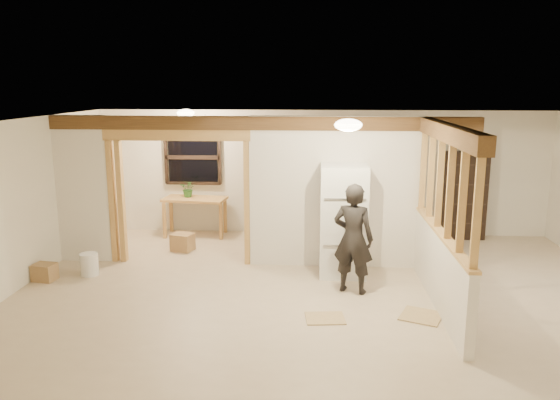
# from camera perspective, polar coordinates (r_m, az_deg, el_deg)

# --- Properties ---
(floor) EXTENTS (9.00, 6.50, 0.01)m
(floor) POSITION_cam_1_polar(r_m,az_deg,el_deg) (8.21, 4.38, -9.48)
(floor) COLOR beige
(floor) RESTS_ON ground
(ceiling) EXTENTS (9.00, 6.50, 0.01)m
(ceiling) POSITION_cam_1_polar(r_m,az_deg,el_deg) (7.65, 4.68, 8.25)
(ceiling) COLOR white
(wall_back) EXTENTS (9.00, 0.01, 2.50)m
(wall_back) POSITION_cam_1_polar(r_m,az_deg,el_deg) (11.03, 4.33, 2.86)
(wall_back) COLOR white
(wall_back) RESTS_ON floor
(wall_front) EXTENTS (9.00, 0.01, 2.50)m
(wall_front) POSITION_cam_1_polar(r_m,az_deg,el_deg) (4.72, 4.97, -9.73)
(wall_front) COLOR white
(wall_front) RESTS_ON floor
(wall_left) EXTENTS (0.01, 6.50, 2.50)m
(wall_left) POSITION_cam_1_polar(r_m,az_deg,el_deg) (8.98, -25.55, -0.40)
(wall_left) COLOR white
(wall_left) RESTS_ON floor
(partition_left_stub) EXTENTS (0.90, 0.12, 2.50)m
(partition_left_stub) POSITION_cam_1_polar(r_m,az_deg,el_deg) (9.83, -19.89, 1.05)
(partition_left_stub) COLOR silver
(partition_left_stub) RESTS_ON floor
(partition_center) EXTENTS (2.80, 0.12, 2.50)m
(partition_center) POSITION_cam_1_polar(r_m,az_deg,el_deg) (9.01, 5.71, 0.77)
(partition_center) COLOR silver
(partition_center) RESTS_ON floor
(doorway_frame) EXTENTS (2.46, 0.14, 2.20)m
(doorway_frame) POSITION_cam_1_polar(r_m,az_deg,el_deg) (9.32, -10.49, 0.07)
(doorway_frame) COLOR tan
(doorway_frame) RESTS_ON floor
(header_beam_back) EXTENTS (7.00, 0.18, 0.22)m
(header_beam_back) POSITION_cam_1_polar(r_m,az_deg,el_deg) (8.90, -1.96, 8.03)
(header_beam_back) COLOR brown
(header_beam_back) RESTS_ON ceiling
(header_beam_right) EXTENTS (0.18, 3.30, 0.22)m
(header_beam_right) POSITION_cam_1_polar(r_m,az_deg,el_deg) (7.46, 17.17, 6.74)
(header_beam_right) COLOR brown
(header_beam_right) RESTS_ON ceiling
(pony_wall) EXTENTS (0.12, 3.20, 1.00)m
(pony_wall) POSITION_cam_1_polar(r_m,az_deg,el_deg) (7.84, 16.32, -7.05)
(pony_wall) COLOR silver
(pony_wall) RESTS_ON floor
(stud_partition) EXTENTS (0.14, 3.20, 1.32)m
(stud_partition) POSITION_cam_1_polar(r_m,az_deg,el_deg) (7.56, 16.83, 1.30)
(stud_partition) COLOR tan
(stud_partition) RESTS_ON pony_wall
(window_back) EXTENTS (1.12, 0.10, 1.10)m
(window_back) POSITION_cam_1_polar(r_m,az_deg,el_deg) (11.18, -9.12, 4.42)
(window_back) COLOR black
(window_back) RESTS_ON wall_back
(ceiling_dome_main) EXTENTS (0.36, 0.36, 0.16)m
(ceiling_dome_main) POSITION_cam_1_polar(r_m,az_deg,el_deg) (7.17, 7.15, 7.79)
(ceiling_dome_main) COLOR #FFEABF
(ceiling_dome_main) RESTS_ON ceiling
(ceiling_dome_util) EXTENTS (0.32, 0.32, 0.14)m
(ceiling_dome_util) POSITION_cam_1_polar(r_m,az_deg,el_deg) (10.23, -9.83, 8.94)
(ceiling_dome_util) COLOR #FFEABF
(ceiling_dome_util) RESTS_ON ceiling
(hanging_bulb) EXTENTS (0.07, 0.07, 0.07)m
(hanging_bulb) POSITION_cam_1_polar(r_m,az_deg,el_deg) (9.46, -7.78, 6.95)
(hanging_bulb) COLOR #FFD88C
(hanging_bulb) RESTS_ON ceiling
(refrigerator) EXTENTS (0.73, 0.71, 1.77)m
(refrigerator) POSITION_cam_1_polar(r_m,az_deg,el_deg) (8.69, 6.62, -2.12)
(refrigerator) COLOR silver
(refrigerator) RESTS_ON floor
(woman) EXTENTS (0.69, 0.56, 1.62)m
(woman) POSITION_cam_1_polar(r_m,az_deg,el_deg) (7.97, 7.66, -4.01)
(woman) COLOR black
(woman) RESTS_ON floor
(work_table) EXTENTS (1.30, 0.76, 0.77)m
(work_table) POSITION_cam_1_polar(r_m,az_deg,el_deg) (11.11, -8.84, -1.72)
(work_table) COLOR tan
(work_table) RESTS_ON floor
(potted_plant) EXTENTS (0.37, 0.34, 0.34)m
(potted_plant) POSITION_cam_1_polar(r_m,az_deg,el_deg) (11.10, -9.55, 1.18)
(potted_plant) COLOR #307A37
(potted_plant) RESTS_ON work_table
(shop_vac) EXTENTS (0.64, 0.64, 0.65)m
(shop_vac) POSITION_cam_1_polar(r_m,az_deg,el_deg) (10.45, -19.41, -3.50)
(shop_vac) COLOR #B1090B
(shop_vac) RESTS_ON floor
(bookshelf) EXTENTS (0.86, 0.29, 1.73)m
(bookshelf) POSITION_cam_1_polar(r_m,az_deg,el_deg) (11.26, 18.62, 0.45)
(bookshelf) COLOR black
(bookshelf) RESTS_ON floor
(bucket) EXTENTS (0.34, 0.34, 0.36)m
(bucket) POSITION_cam_1_polar(r_m,az_deg,el_deg) (9.28, -19.30, -6.36)
(bucket) COLOR silver
(bucket) RESTS_ON floor
(box_util_a) EXTENTS (0.44, 0.40, 0.32)m
(box_util_a) POSITION_cam_1_polar(r_m,az_deg,el_deg) (10.20, -10.14, -4.34)
(box_util_a) COLOR #A27D4E
(box_util_a) RESTS_ON floor
(box_util_b) EXTENTS (0.34, 0.34, 0.31)m
(box_util_b) POSITION_cam_1_polar(r_m,az_deg,el_deg) (10.61, -17.78, -4.11)
(box_util_b) COLOR #A27D4E
(box_util_b) RESTS_ON floor
(box_front) EXTENTS (0.36, 0.31, 0.27)m
(box_front) POSITION_cam_1_polar(r_m,az_deg,el_deg) (9.31, -23.38, -6.93)
(box_front) COLOR #A27D4E
(box_front) RESTS_ON floor
(floor_panel_near) EXTENTS (0.66, 0.66, 0.02)m
(floor_panel_near) POSITION_cam_1_polar(r_m,az_deg,el_deg) (7.57, 14.54, -11.65)
(floor_panel_near) COLOR tan
(floor_panel_near) RESTS_ON floor
(floor_panel_far) EXTENTS (0.54, 0.45, 0.02)m
(floor_panel_far) POSITION_cam_1_polar(r_m,az_deg,el_deg) (7.30, 4.73, -12.21)
(floor_panel_far) COLOR tan
(floor_panel_far) RESTS_ON floor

